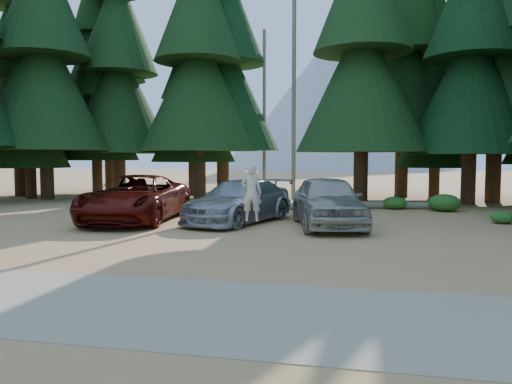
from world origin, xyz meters
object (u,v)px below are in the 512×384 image
(silver_minivan_right, at_px, (328,201))
(log_right, at_px, (390,205))
(log_left, at_px, (143,200))
(silver_minivan_center, at_px, (239,201))
(red_pickup, at_px, (136,198))
(frisbee_player, at_px, (251,192))
(log_mid, at_px, (288,206))

(silver_minivan_right, relative_size, log_right, 0.99)
(log_left, bearing_deg, silver_minivan_center, -52.35)
(red_pickup, height_order, frisbee_player, frisbee_player)
(red_pickup, distance_m, silver_minivan_center, 3.88)
(silver_minivan_right, height_order, log_left, silver_minivan_right)
(frisbee_player, bearing_deg, log_right, -121.86)
(red_pickup, relative_size, silver_minivan_center, 1.16)
(log_left, relative_size, log_right, 0.75)
(red_pickup, xyz_separation_m, log_left, (-3.05, 7.16, -0.72))
(red_pickup, height_order, silver_minivan_center, red_pickup)
(log_mid, bearing_deg, log_left, -156.14)
(log_left, height_order, log_right, log_right)
(log_mid, height_order, log_right, log_right)
(frisbee_player, xyz_separation_m, log_left, (-8.17, 10.29, -1.23))
(red_pickup, height_order, log_left, red_pickup)
(silver_minivan_right, distance_m, log_mid, 5.95)
(silver_minivan_right, relative_size, frisbee_player, 3.16)
(silver_minivan_center, xyz_separation_m, log_right, (5.67, 6.20, -0.61))
(red_pickup, bearing_deg, silver_minivan_right, -6.28)
(log_right, bearing_deg, log_left, 173.15)
(silver_minivan_center, xyz_separation_m, frisbee_player, (1.27, -3.60, 0.59))
(red_pickup, bearing_deg, silver_minivan_center, 0.88)
(log_left, bearing_deg, log_right, -10.47)
(silver_minivan_right, bearing_deg, log_left, 131.15)
(log_left, bearing_deg, red_pickup, -75.18)
(log_mid, bearing_deg, silver_minivan_right, -32.19)
(silver_minivan_center, distance_m, log_mid, 5.13)
(silver_minivan_center, distance_m, log_left, 9.64)
(log_right, bearing_deg, silver_minivan_center, -137.04)
(log_right, bearing_deg, frisbee_player, -118.80)
(log_mid, bearing_deg, red_pickup, -95.92)
(frisbee_player, relative_size, log_right, 0.31)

